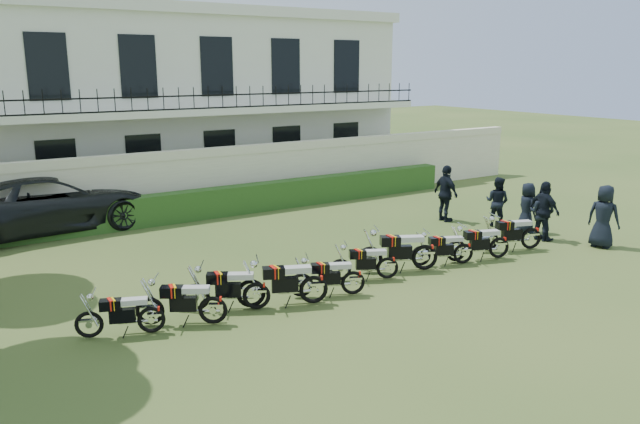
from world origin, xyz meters
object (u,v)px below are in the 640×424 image
at_px(motorcycle_2, 256,289).
at_px(motorcycle_5, 388,263).
at_px(motorcycle_1, 213,303).
at_px(officer_4, 497,202).
at_px(motorcycle_3, 314,283).
at_px(motorcycle_9, 531,233).
at_px(motorcycle_4, 353,277).
at_px(motorcycle_6, 425,251).
at_px(motorcycle_7, 463,248).
at_px(officer_5, 446,194).
at_px(suv, 47,203).
at_px(officer_1, 542,213).
at_px(motorcycle_0, 151,313).
at_px(motorcycle_8, 499,242).
at_px(officer_0, 604,216).
at_px(officer_2, 544,211).
at_px(officer_3, 527,208).

distance_m(motorcycle_2, motorcycle_5, 3.61).
relative_size(motorcycle_1, officer_4, 1.01).
bearing_deg(motorcycle_3, motorcycle_9, -65.67).
bearing_deg(motorcycle_3, motorcycle_5, -57.50).
bearing_deg(motorcycle_4, motorcycle_3, 114.83).
xyz_separation_m(motorcycle_6, motorcycle_7, (1.23, -0.13, -0.10)).
distance_m(officer_4, officer_5, 1.69).
relative_size(motorcycle_1, motorcycle_5, 1.04).
distance_m(suv, officer_1, 15.33).
bearing_deg(motorcycle_0, officer_1, -67.05).
relative_size(motorcycle_3, motorcycle_9, 1.02).
xyz_separation_m(motorcycle_8, officer_0, (3.39, -0.80, 0.45)).
distance_m(suv, officer_4, 14.40).
bearing_deg(motorcycle_4, motorcycle_7, -60.35).
xyz_separation_m(motorcycle_2, officer_2, (9.75, 0.32, 0.43)).
height_order(motorcycle_4, motorcycle_8, motorcycle_8).
bearing_deg(motorcycle_4, officer_0, -69.64).
height_order(motorcycle_7, officer_3, officer_3).
bearing_deg(motorcycle_7, motorcycle_3, 116.16).
bearing_deg(officer_5, motorcycle_8, 160.77).
relative_size(motorcycle_6, officer_4, 1.18).
xyz_separation_m(motorcycle_2, motorcycle_7, (6.06, -0.07, -0.04)).
height_order(motorcycle_3, officer_1, officer_1).
bearing_deg(officer_1, officer_4, -21.69).
xyz_separation_m(motorcycle_3, officer_2, (8.54, 0.70, 0.40)).
xyz_separation_m(motorcycle_3, officer_5, (7.75, 4.03, 0.45)).
bearing_deg(motorcycle_1, suv, 39.45).
bearing_deg(officer_2, motorcycle_0, 92.18).
xyz_separation_m(officer_2, officer_3, (0.33, 0.89, -0.11)).
bearing_deg(motorcycle_8, motorcycle_4, 110.61).
distance_m(officer_0, officer_1, 1.69).
distance_m(suv, officer_3, 15.10).
xyz_separation_m(motorcycle_9, officer_3, (1.42, 1.36, 0.30)).
height_order(motorcycle_0, officer_5, officer_5).
distance_m(motorcycle_0, officer_0, 12.95).
bearing_deg(motorcycle_1, motorcycle_3, -62.80).
relative_size(motorcycle_3, suv, 0.29).
xyz_separation_m(motorcycle_3, motorcycle_4, (1.06, -0.00, -0.07)).
relative_size(motorcycle_7, officer_4, 0.99).
bearing_deg(officer_2, officer_4, -4.09).
relative_size(motorcycle_7, officer_5, 0.85).
distance_m(motorcycle_1, motorcycle_7, 7.16).
bearing_deg(motorcycle_3, motorcycle_8, -66.31).
height_order(motorcycle_2, motorcycle_6, motorcycle_6).
bearing_deg(motorcycle_8, officer_1, -55.89).
bearing_deg(motorcycle_0, motorcycle_8, -70.70).
xyz_separation_m(motorcycle_9, officer_5, (0.30, 3.80, 0.46)).
xyz_separation_m(motorcycle_1, officer_0, (11.71, -0.83, 0.45)).
bearing_deg(officer_5, suv, 68.20).
relative_size(motorcycle_0, motorcycle_1, 0.99).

